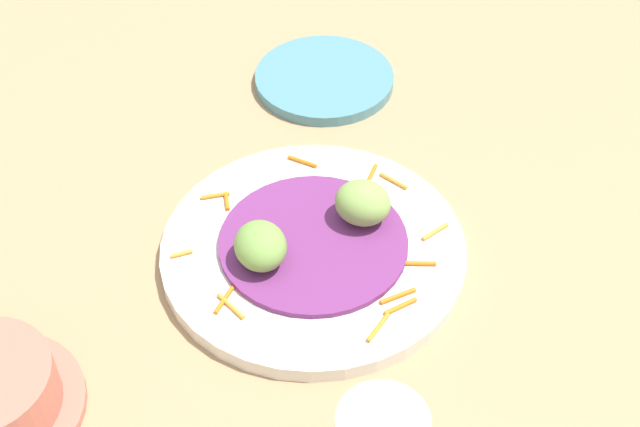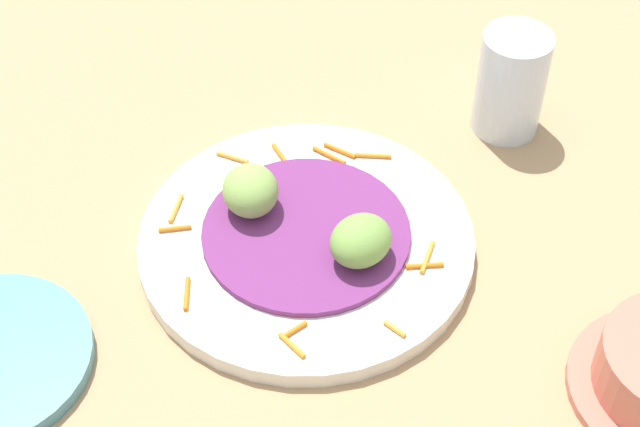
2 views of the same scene
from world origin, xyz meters
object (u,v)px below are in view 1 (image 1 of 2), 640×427
object	(u,v)px
main_plate	(313,250)
side_plate_small	(324,79)
guac_scoop_left	(261,249)
guac_scoop_center	(363,203)

from	to	relation	value
main_plate	side_plate_small	world-z (taller)	main_plate
side_plate_small	guac_scoop_left	bearing A→B (deg)	-111.71
guac_scoop_center	guac_scoop_left	bearing A→B (deg)	-159.12
main_plate	side_plate_small	size ratio (longest dim) A/B	1.78
guac_scoop_left	side_plate_small	bearing A→B (deg)	68.29
side_plate_small	guac_scoop_center	bearing A→B (deg)	-92.65
guac_scoop_left	guac_scoop_center	world-z (taller)	guac_scoop_center
main_plate	guac_scoop_left	xyz separation A→B (cm)	(-4.92, -1.88, 3.22)
guac_scoop_center	side_plate_small	distance (cm)	23.99
side_plate_small	main_plate	bearing A→B (deg)	-103.23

